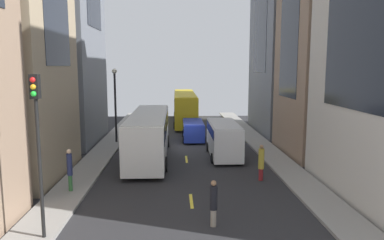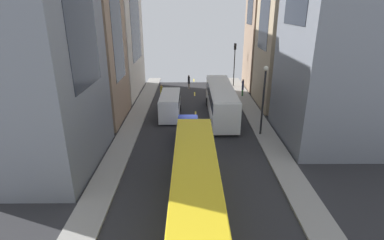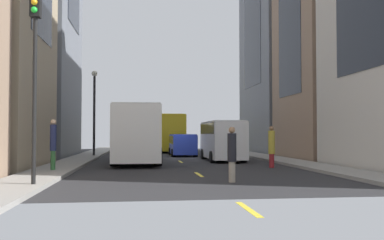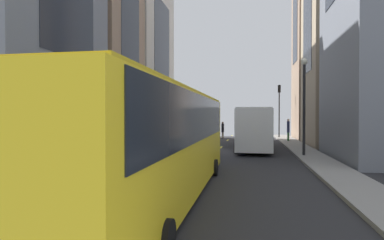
% 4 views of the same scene
% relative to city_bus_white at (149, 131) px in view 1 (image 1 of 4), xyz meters
% --- Properties ---
extents(ground_plane, '(39.04, 39.04, 0.00)m').
position_rel_city_bus_white_xyz_m(ground_plane, '(2.74, 3.67, -2.01)').
color(ground_plane, '#28282B').
extents(sidewalk_west, '(2.01, 44.00, 0.15)m').
position_rel_city_bus_white_xyz_m(sidewalk_west, '(-3.78, 3.67, -1.93)').
color(sidewalk_west, gray).
rests_on(sidewalk_west, ground).
extents(sidewalk_east, '(2.01, 44.00, 0.15)m').
position_rel_city_bus_white_xyz_m(sidewalk_east, '(9.25, 3.67, -1.93)').
color(sidewalk_east, gray).
rests_on(sidewalk_east, ground).
extents(lane_stripe_1, '(0.16, 2.00, 0.01)m').
position_rel_city_bus_white_xyz_m(lane_stripe_1, '(2.74, -8.93, -2.00)').
color(lane_stripe_1, yellow).
rests_on(lane_stripe_1, ground).
extents(lane_stripe_2, '(0.16, 2.00, 0.01)m').
position_rel_city_bus_white_xyz_m(lane_stripe_2, '(2.74, -0.53, -2.00)').
color(lane_stripe_2, yellow).
rests_on(lane_stripe_2, ground).
extents(lane_stripe_3, '(0.16, 2.00, 0.01)m').
position_rel_city_bus_white_xyz_m(lane_stripe_3, '(2.74, 7.87, -2.00)').
color(lane_stripe_3, yellow).
rests_on(lane_stripe_3, ground).
extents(lane_stripe_4, '(0.16, 2.00, 0.01)m').
position_rel_city_bus_white_xyz_m(lane_stripe_4, '(2.74, 16.27, -2.00)').
color(lane_stripe_4, yellow).
rests_on(lane_stripe_4, ground).
extents(lane_stripe_5, '(0.16, 2.00, 0.01)m').
position_rel_city_bus_white_xyz_m(lane_stripe_5, '(2.74, 24.67, -2.00)').
color(lane_stripe_5, yellow).
rests_on(lane_stripe_5, ground).
extents(building_east_1, '(6.22, 7.78, 19.62)m').
position_rel_city_bus_white_xyz_m(building_east_1, '(13.53, 0.91, 7.80)').
color(building_east_1, '#937760').
rests_on(building_east_1, ground).
extents(city_bus_white, '(2.80, 11.89, 3.35)m').
position_rel_city_bus_white_xyz_m(city_bus_white, '(0.00, 0.00, 0.00)').
color(city_bus_white, silver).
rests_on(city_bus_white, ground).
extents(streetcar_yellow, '(2.70, 14.34, 3.59)m').
position_rel_city_bus_white_xyz_m(streetcar_yellow, '(3.06, 17.46, 0.12)').
color(streetcar_yellow, yellow).
rests_on(streetcar_yellow, ground).
extents(delivery_van_white, '(2.25, 5.94, 2.58)m').
position_rel_city_bus_white_xyz_m(delivery_van_white, '(5.55, 0.16, -0.49)').
color(delivery_van_white, white).
rests_on(delivery_van_white, ground).
extents(car_blue_0, '(2.02, 4.77, 1.74)m').
position_rel_city_bus_white_xyz_m(car_blue_0, '(3.57, 6.65, -0.98)').
color(car_blue_0, '#2338AD').
rests_on(car_blue_0, ground).
extents(pedestrian_waiting_curb, '(0.28, 0.28, 2.27)m').
position_rel_city_bus_white_xyz_m(pedestrian_waiting_curb, '(-3.66, -7.51, -0.61)').
color(pedestrian_waiting_curb, '#336B38').
rests_on(pedestrian_waiting_curb, ground).
extents(pedestrian_crossing_near, '(0.33, 0.33, 2.02)m').
position_rel_city_bus_white_xyz_m(pedestrian_crossing_near, '(3.55, -11.90, -0.93)').
color(pedestrian_crossing_near, gray).
rests_on(pedestrian_crossing_near, ground).
extents(pedestrian_crossing_mid, '(0.35, 0.35, 2.17)m').
position_rel_city_bus_white_xyz_m(pedestrian_crossing_mid, '(7.02, -5.70, -0.86)').
color(pedestrian_crossing_mid, maroon).
rests_on(pedestrian_crossing_mid, ground).
extents(traffic_light_near_corner, '(0.32, 0.44, 6.30)m').
position_rel_city_bus_white_xyz_m(traffic_light_near_corner, '(-3.18, -12.92, 2.49)').
color(traffic_light_near_corner, black).
rests_on(traffic_light_near_corner, ground).
extents(streetlamp_near, '(0.44, 0.44, 6.42)m').
position_rel_city_bus_white_xyz_m(streetlamp_near, '(-3.28, 5.33, 2.12)').
color(streetlamp_near, black).
rests_on(streetlamp_near, ground).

